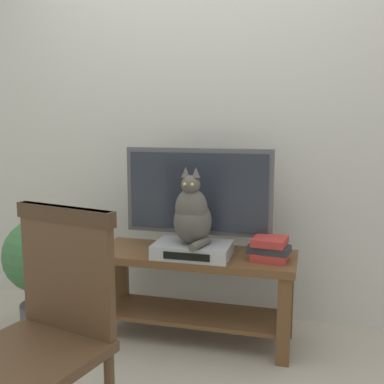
{
  "coord_description": "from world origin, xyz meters",
  "views": [
    {
      "loc": [
        0.64,
        -2.04,
        1.29
      ],
      "look_at": [
        -0.0,
        0.4,
        0.89
      ],
      "focal_mm": 42.83,
      "sensor_mm": 36.0,
      "label": 1
    }
  ],
  "objects_px": {
    "tv_stand": "(194,279)",
    "book_stack": "(270,249)",
    "wooden_chair": "(45,321)",
    "cat": "(192,215)",
    "tv": "(198,196)",
    "media_box": "(193,250)",
    "potted_plant": "(41,267)"
  },
  "relations": [
    {
      "from": "wooden_chair",
      "to": "book_stack",
      "type": "height_order",
      "value": "wooden_chair"
    },
    {
      "from": "cat",
      "to": "book_stack",
      "type": "height_order",
      "value": "cat"
    },
    {
      "from": "book_stack",
      "to": "wooden_chair",
      "type": "bearing_deg",
      "value": -125.11
    },
    {
      "from": "tv_stand",
      "to": "cat",
      "type": "relative_size",
      "value": 2.68
    },
    {
      "from": "tv",
      "to": "cat",
      "type": "height_order",
      "value": "tv"
    },
    {
      "from": "tv",
      "to": "potted_plant",
      "type": "xyz_separation_m",
      "value": [
        -0.86,
        -0.33,
        -0.4
      ]
    },
    {
      "from": "cat",
      "to": "potted_plant",
      "type": "distance_m",
      "value": 0.94
    },
    {
      "from": "tv_stand",
      "to": "wooden_chair",
      "type": "relative_size",
      "value": 1.21
    },
    {
      "from": "tv",
      "to": "media_box",
      "type": "xyz_separation_m",
      "value": [
        0.01,
        -0.16,
        -0.28
      ]
    },
    {
      "from": "tv_stand",
      "to": "wooden_chair",
      "type": "height_order",
      "value": "wooden_chair"
    },
    {
      "from": "tv",
      "to": "wooden_chair",
      "type": "distance_m",
      "value": 1.23
    },
    {
      "from": "cat",
      "to": "tv_stand",
      "type": "bearing_deg",
      "value": 97.74
    },
    {
      "from": "tv",
      "to": "book_stack",
      "type": "xyz_separation_m",
      "value": [
        0.44,
        -0.11,
        -0.26
      ]
    },
    {
      "from": "tv_stand",
      "to": "media_box",
      "type": "height_order",
      "value": "media_box"
    },
    {
      "from": "cat",
      "to": "potted_plant",
      "type": "xyz_separation_m",
      "value": [
        -0.87,
        -0.15,
        -0.32
      ]
    },
    {
      "from": "tv_stand",
      "to": "wooden_chair",
      "type": "bearing_deg",
      "value": -105.5
    },
    {
      "from": "media_box",
      "to": "cat",
      "type": "bearing_deg",
      "value": -84.84
    },
    {
      "from": "tv",
      "to": "potted_plant",
      "type": "relative_size",
      "value": 1.19
    },
    {
      "from": "tv_stand",
      "to": "book_stack",
      "type": "xyz_separation_m",
      "value": [
        0.44,
        -0.03,
        0.23
      ]
    },
    {
      "from": "cat",
      "to": "potted_plant",
      "type": "height_order",
      "value": "cat"
    },
    {
      "from": "media_box",
      "to": "potted_plant",
      "type": "xyz_separation_m",
      "value": [
        -0.87,
        -0.17,
        -0.12
      ]
    },
    {
      "from": "tv_stand",
      "to": "tv",
      "type": "xyz_separation_m",
      "value": [
        0.0,
        0.08,
        0.48
      ]
    },
    {
      "from": "cat",
      "to": "book_stack",
      "type": "relative_size",
      "value": 1.8
    },
    {
      "from": "book_stack",
      "to": "potted_plant",
      "type": "height_order",
      "value": "potted_plant"
    },
    {
      "from": "tv",
      "to": "wooden_chair",
      "type": "xyz_separation_m",
      "value": [
        -0.3,
        -1.16,
        -0.3
      ]
    },
    {
      "from": "media_box",
      "to": "cat",
      "type": "xyz_separation_m",
      "value": [
        0.0,
        -0.01,
        0.2
      ]
    },
    {
      "from": "book_stack",
      "to": "potted_plant",
      "type": "relative_size",
      "value": 0.33
    },
    {
      "from": "tv_stand",
      "to": "tv",
      "type": "height_order",
      "value": "tv"
    },
    {
      "from": "wooden_chair",
      "to": "book_stack",
      "type": "bearing_deg",
      "value": 54.89
    },
    {
      "from": "tv",
      "to": "media_box",
      "type": "height_order",
      "value": "tv"
    },
    {
      "from": "media_box",
      "to": "book_stack",
      "type": "xyz_separation_m",
      "value": [
        0.43,
        0.05,
        0.02
      ]
    },
    {
      "from": "cat",
      "to": "media_box",
      "type": "bearing_deg",
      "value": 95.16
    }
  ]
}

